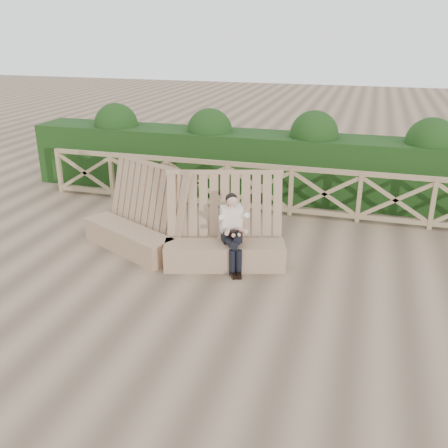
# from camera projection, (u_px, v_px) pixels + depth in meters

# --- Properties ---
(ground) EXTENTS (60.00, 60.00, 0.00)m
(ground) POSITION_uv_depth(u_px,v_px,m) (209.00, 284.00, 8.00)
(ground) COLOR brown
(ground) RESTS_ON ground
(bench) EXTENTS (3.96, 1.60, 1.57)m
(bench) POSITION_uv_depth(u_px,v_px,m) (176.00, 236.00, 8.82)
(bench) COLOR #84634B
(bench) RESTS_ON ground
(woman) EXTENTS (0.57, 0.79, 1.29)m
(woman) POSITION_uv_depth(u_px,v_px,m) (232.00, 228.00, 8.34)
(woman) COLOR black
(woman) RESTS_ON ground
(guardrail) EXTENTS (10.10, 0.09, 1.10)m
(guardrail) POSITION_uv_depth(u_px,v_px,m) (258.00, 188.00, 10.91)
(guardrail) COLOR #917754
(guardrail) RESTS_ON ground
(hedge) EXTENTS (12.00, 1.20, 1.50)m
(hedge) POSITION_uv_depth(u_px,v_px,m) (270.00, 165.00, 11.91)
(hedge) COLOR black
(hedge) RESTS_ON ground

